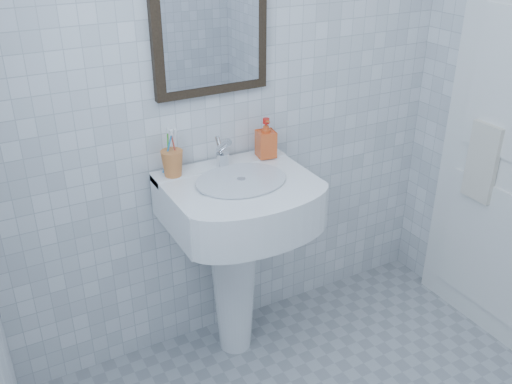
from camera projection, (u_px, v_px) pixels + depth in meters
wall_back at (234, 86)px, 2.46m from camera, size 2.20×0.02×2.50m
washbasin at (236, 237)px, 2.53m from camera, size 0.61×0.45×0.95m
faucet at (223, 154)px, 2.45m from camera, size 0.06×0.13×0.14m
toothbrush_cup at (172, 163)px, 2.36m from camera, size 0.10×0.10×0.11m
soap_dispenser at (266, 138)px, 2.53m from camera, size 0.09×0.09×0.18m
wall_mirror at (210, 18)px, 2.26m from camera, size 0.50×0.04×0.62m
towel_ring at (492, 126)px, 2.60m from camera, size 0.01×0.18×0.18m
hand_towel at (482, 162)px, 2.68m from camera, size 0.03×0.16×0.38m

